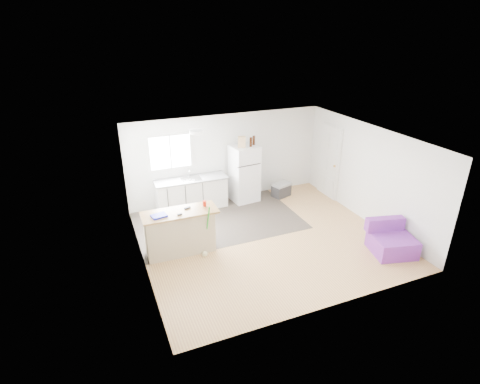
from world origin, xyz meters
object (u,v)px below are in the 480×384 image
Objects in this scene: cleaner_jug at (199,244)px; bottle_right at (254,140)px; cooler at (281,189)px; red_cup at (204,203)px; kitchen_cabinets at (192,193)px; bottle_left at (251,142)px; peninsula at (180,232)px; mop at (205,246)px; blue_tray at (159,216)px; refrigerator at (244,174)px; purple_seat at (391,241)px; cardboard_box at (242,142)px.

bottle_right reaches higher than cleaner_jug.
cooler is 3.39m from red_cup.
kitchen_cabinets is 2.15m from cleaner_jug.
bottle_right is (1.78, -0.04, 1.27)m from kitchen_cabinets.
bottle_left reaches higher than kitchen_cabinets.
peninsula is at bearing -110.85° from kitchen_cabinets.
cleaner_jug is 3.24m from bottle_left.
mop is at bearing -97.44° from kitchen_cabinets.
peninsula is 5.31× the size of blue_tray.
refrigerator is 1.35× the size of mop.
kitchen_cabinets is 7.70× the size of bottle_right.
cleaner_jug is at bearing -144.54° from red_cup.
blue_tray is at bearing -146.31° from bottle_right.
red_cup is at bearing 6.44° from blue_tray.
kitchen_cabinets is at bearing 59.01° from blue_tray.
bottle_left is at bearing 59.81° from cleaner_jug.
purple_seat reaches higher than cleaner_jug.
mop is at bearing 173.82° from purple_seat.
kitchen_cabinets reaches higher than cooler.
cardboard_box reaches higher than bottle_left.
cooler reaches higher than cleaner_jug.
bottle_left is 1.00× the size of bottle_right.
red_cup is 0.48× the size of bottle_left.
cleaner_jug is 1.15m from blue_tray.
peninsula is at bearing -174.29° from red_cup.
bottle_left is (0.14, -0.11, 0.91)m from refrigerator.
mop is 4.69× the size of bottle_left.
purple_seat is at bearing -32.58° from mop.
bottle_right reaches higher than mop.
cardboard_box is (1.83, 1.95, 1.58)m from cleaner_jug.
peninsula is 0.52m from cleaner_jug.
bottle_left reaches higher than purple_seat.
kitchen_cabinets is 5.04m from purple_seat.
peninsula is 0.80m from red_cup.
refrigerator is 1.24m from cooler.
cardboard_box is at bearing 133.47° from purple_seat.
blue_tray is 1.20× the size of bottle_right.
peninsula is 6.37× the size of bottle_right.
cooler is (2.59, -0.23, -0.23)m from kitchen_cabinets.
cardboard_box is at bearing 63.82° from cleaner_jug.
kitchen_cabinets is 2.15m from peninsula.
refrigerator is 2.59× the size of cooler.
kitchen_cabinets is 1.22× the size of refrigerator.
red_cup is (0.59, 0.06, 0.54)m from peninsula.
cardboard_box reaches higher than bottle_right.
bottle_left is (0.25, -0.02, -0.02)m from cardboard_box.
bottle_right reaches higher than red_cup.
red_cup is 1.01m from blue_tray.
cooler is 0.60× the size of purple_seat.
cleaner_jug is 0.26m from mop.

